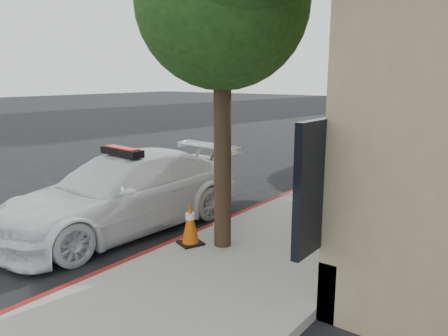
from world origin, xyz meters
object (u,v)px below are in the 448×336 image
police_car (124,192)px  parked_car_mid (377,133)px  parked_car_far (385,119)px  traffic_cone (190,224)px  fire_hydrant (221,208)px

police_car → parked_car_mid: bearing=91.6°
parked_car_far → traffic_cone: parked_car_far is taller
police_car → fire_hydrant: bearing=30.0°
police_car → parked_car_far: (-0.61, 18.61, 0.03)m
fire_hydrant → traffic_cone: (0.07, -0.98, -0.03)m
traffic_cone → police_car: bearing=176.8°
fire_hydrant → traffic_cone: 0.98m
parked_car_mid → parked_car_far: size_ratio=0.83×
parked_car_far → fire_hydrant: size_ratio=5.81×
parked_car_mid → parked_car_far: (-1.30, 5.13, 0.12)m
fire_hydrant → traffic_cone: bearing=-77.1°
police_car → fire_hydrant: police_car is taller
police_car → fire_hydrant: size_ratio=6.54×
parked_car_mid → parked_car_far: 5.29m
parked_car_far → traffic_cone: bearing=-74.9°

